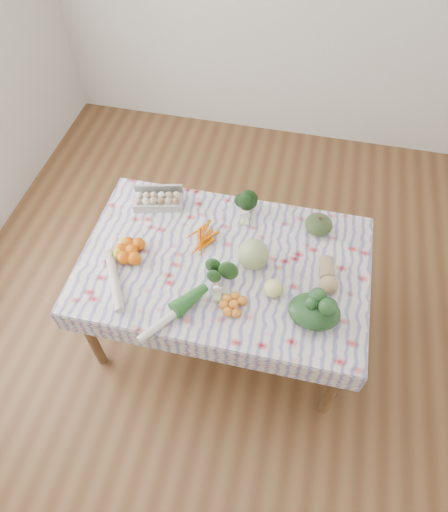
{
  "coord_description": "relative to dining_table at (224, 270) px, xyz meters",
  "views": [
    {
      "loc": [
        0.34,
        -1.51,
        2.89
      ],
      "look_at": [
        0.0,
        0.0,
        0.82
      ],
      "focal_mm": 32.0,
      "sensor_mm": 36.0,
      "label": 1
    }
  ],
  "objects": [
    {
      "name": "tablecloth",
      "position": [
        0.0,
        0.0,
        0.08
      ],
      "size": [
        1.66,
        1.06,
        0.01
      ],
      "primitive_type": "cube",
      "color": "white",
      "rests_on": "dining_table"
    },
    {
      "name": "broccoli",
      "position": [
        0.01,
        -0.17,
        0.14
      ],
      "size": [
        0.17,
        0.17,
        0.11
      ],
      "primitive_type": "ellipsoid",
      "rotation": [
        0.0,
        0.0,
        0.15
      ],
      "color": "#1F471A",
      "rests_on": "tablecloth"
    },
    {
      "name": "butternut_squash",
      "position": [
        0.59,
        0.0,
        0.14
      ],
      "size": [
        0.14,
        0.24,
        0.1
      ],
      "primitive_type": "ellipsoid",
      "rotation": [
        0.0,
        0.0,
        0.16
      ],
      "color": "tan",
      "rests_on": "tablecloth"
    },
    {
      "name": "kabocha_squash",
      "position": [
        0.5,
        0.36,
        0.14
      ],
      "size": [
        0.18,
        0.18,
        0.11
      ],
      "primitive_type": "ellipsoid",
      "rotation": [
        0.0,
        0.0,
        -0.08
      ],
      "color": "#3B4F27",
      "rests_on": "tablecloth"
    },
    {
      "name": "carrot_bunch",
      "position": [
        -0.17,
        0.13,
        0.1
      ],
      "size": [
        0.22,
        0.21,
        0.04
      ],
      "primitive_type": "cube",
      "rotation": [
        0.0,
        0.0,
        -0.18
      ],
      "color": "#EB6700",
      "rests_on": "tablecloth"
    },
    {
      "name": "cabbage",
      "position": [
        0.16,
        0.03,
        0.17
      ],
      "size": [
        0.2,
        0.2,
        0.18
      ],
      "primitive_type": "sphere",
      "rotation": [
        0.0,
        0.0,
        0.14
      ],
      "color": "#9EB472",
      "rests_on": "tablecloth"
    },
    {
      "name": "spinach_bag",
      "position": [
        0.54,
        -0.25,
        0.14
      ],
      "size": [
        0.3,
        0.25,
        0.12
      ],
      "primitive_type": "ellipsoid",
      "rotation": [
        0.0,
        0.0,
        -0.11
      ],
      "color": "#183818",
      "rests_on": "tablecloth"
    },
    {
      "name": "leek",
      "position": [
        -0.18,
        -0.41,
        0.11
      ],
      "size": [
        0.29,
        0.39,
        0.05
      ],
      "primitive_type": "cylinder",
      "rotation": [
        1.57,
        0.0,
        -0.61
      ],
      "color": "silver",
      "rests_on": "tablecloth"
    },
    {
      "name": "orange_cluster",
      "position": [
        -0.53,
        -0.07,
        0.12
      ],
      "size": [
        0.27,
        0.27,
        0.08
      ],
      "primitive_type": "cube",
      "rotation": [
        0.0,
        0.0,
        0.11
      ],
      "color": "orange",
      "rests_on": "tablecloth"
    },
    {
      "name": "daikon",
      "position": [
        -0.55,
        -0.3,
        0.11
      ],
      "size": [
        0.23,
        0.35,
        0.05
      ],
      "primitive_type": "cylinder",
      "rotation": [
        1.57,
        0.0,
        0.51
      ],
      "color": "beige",
      "rests_on": "tablecloth"
    },
    {
      "name": "mandarin_cluster",
      "position": [
        0.12,
        -0.28,
        0.11
      ],
      "size": [
        0.21,
        0.21,
        0.06
      ],
      "primitive_type": "cube",
      "rotation": [
        0.0,
        0.0,
        -0.18
      ],
      "color": "orange",
      "rests_on": "tablecloth"
    },
    {
      "name": "egg_carton",
      "position": [
        -0.5,
        0.34,
        0.12
      ],
      "size": [
        0.33,
        0.19,
        0.08
      ],
      "primitive_type": "cube",
      "rotation": [
        0.0,
        0.0,
        0.24
      ],
      "color": "#B7B8B3",
      "rests_on": "tablecloth"
    },
    {
      "name": "dining_table",
      "position": [
        0.0,
        0.0,
        0.0
      ],
      "size": [
        1.6,
        1.0,
        0.75
      ],
      "color": "brown",
      "rests_on": "ground"
    },
    {
      "name": "grapefruit",
      "position": [
        0.31,
        -0.15,
        0.14
      ],
      "size": [
        0.12,
        0.12,
        0.1
      ],
      "primitive_type": "sphere",
      "rotation": [
        0.0,
        0.0,
        0.12
      ],
      "color": "#EEEF80",
      "rests_on": "tablecloth"
    },
    {
      "name": "ground",
      "position": [
        0.0,
        0.0,
        -0.68
      ],
      "size": [
        4.5,
        4.5,
        0.0
      ],
      "primitive_type": "plane",
      "color": "brown",
      "rests_on": "ground"
    },
    {
      "name": "kale_bunch",
      "position": [
        0.05,
        0.4,
        0.16
      ],
      "size": [
        0.19,
        0.17,
        0.15
      ],
      "primitive_type": "ellipsoid",
      "rotation": [
        0.0,
        0.0,
        0.14
      ],
      "color": "black",
      "rests_on": "tablecloth"
    }
  ]
}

